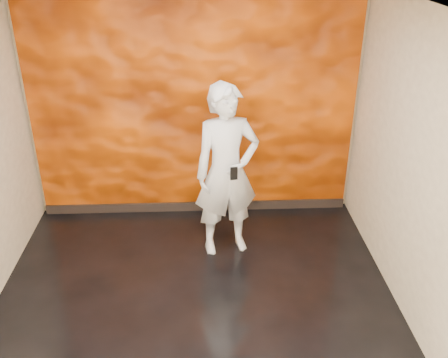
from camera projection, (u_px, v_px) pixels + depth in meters
The scene contains 5 objects.
room at pixel (192, 183), 4.24m from camera, with size 4.02×4.02×2.81m.
feature_wall at pixel (194, 109), 6.00m from camera, with size 3.90×0.06×2.75m, color #F45C03.
baseboard at pixel (196, 206), 6.56m from camera, with size 3.90×0.04×0.12m, color black.
man at pixel (227, 172), 5.39m from camera, with size 0.71×0.47×1.96m, color #A4AAB3.
phone at pixel (234, 173), 5.09m from camera, with size 0.08×0.02×0.14m, color black.
Camera 1 is at (0.10, -3.77, 3.36)m, focal length 40.00 mm.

